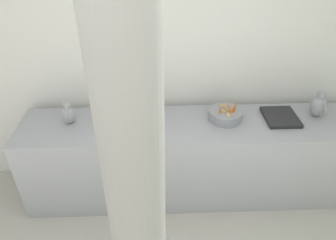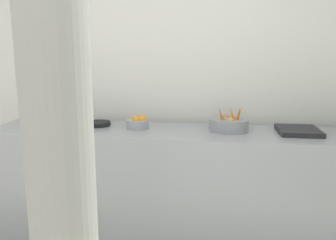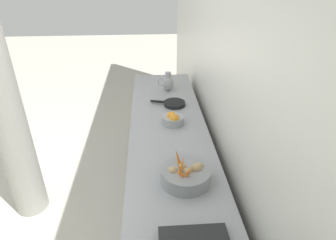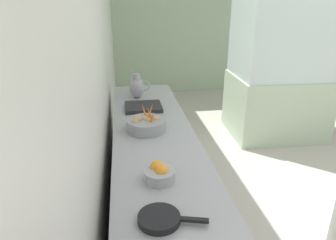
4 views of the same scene
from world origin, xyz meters
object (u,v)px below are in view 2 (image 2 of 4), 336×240
at_px(skillet_on_counter, 98,124).
at_px(support_column, 53,41).
at_px(vegetable_colander, 229,124).
at_px(metal_pitcher_short, 55,115).
at_px(orange_bowl, 138,123).

bearing_deg(skillet_on_counter, support_column, 13.51).
distance_m(vegetable_colander, metal_pitcher_short, 1.43).
relative_size(metal_pitcher_short, support_column, 0.07).
distance_m(vegetable_colander, skillet_on_counter, 1.07).
bearing_deg(vegetable_colander, orange_bowl, -88.68).
xyz_separation_m(vegetable_colander, skillet_on_counter, (-0.02, -1.07, -0.03)).
distance_m(orange_bowl, metal_pitcher_short, 0.71).
relative_size(vegetable_colander, support_column, 0.10).
xyz_separation_m(vegetable_colander, support_column, (1.35, -0.74, 0.58)).
height_order(orange_bowl, skillet_on_counter, orange_bowl).
distance_m(metal_pitcher_short, support_column, 1.61).
bearing_deg(orange_bowl, support_column, -0.90).
height_order(vegetable_colander, support_column, support_column).
bearing_deg(orange_bowl, skillet_on_counter, -96.43).
xyz_separation_m(vegetable_colander, orange_bowl, (0.02, -0.72, -0.01)).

